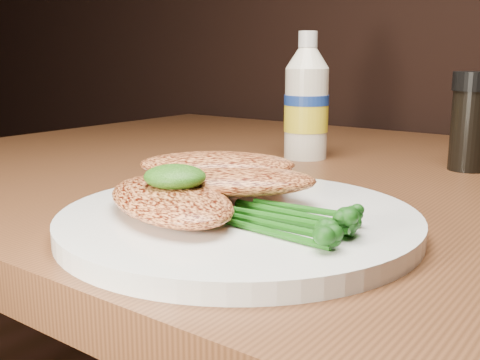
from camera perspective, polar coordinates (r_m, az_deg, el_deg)
The scene contains 8 objects.
plate at distance 0.45m, azimuth -0.10°, elevation -4.10°, with size 0.29×0.29×0.01m, color white.
chicken_front at distance 0.44m, azimuth -7.05°, elevation -1.94°, with size 0.15×0.08×0.02m, color #EF8C4C.
chicken_mid at distance 0.47m, azimuth -1.23°, elevation -0.01°, with size 0.15×0.07×0.02m, color #EF8C4C.
chicken_back at distance 0.50m, azimuth -2.33°, elevation 1.56°, with size 0.14×0.07×0.02m, color #EF8C4C.
pesto_front at distance 0.44m, azimuth -6.56°, elevation 0.34°, with size 0.05×0.04×0.02m, color #113608.
broccolini_bundle at distance 0.41m, azimuth 4.65°, elevation -3.37°, with size 0.13×0.10×0.02m, color #195612, non-canonical shape.
mayo_bottle at distance 0.76m, azimuth 6.70°, elevation 8.39°, with size 0.06×0.06×0.17m, color white, non-canonical shape.
pepper_grinder at distance 0.73m, azimuth 22.12°, elevation 5.44°, with size 0.05×0.05×0.12m, color black, non-canonical shape.
Camera 1 is at (0.28, 0.45, 0.89)m, focal length 42.49 mm.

